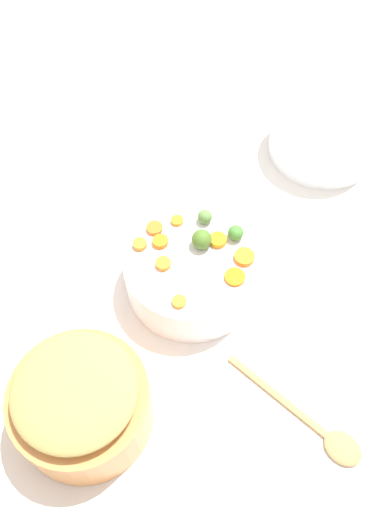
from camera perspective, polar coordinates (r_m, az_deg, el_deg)
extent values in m
cube|color=white|center=(1.12, 2.07, -2.87)|extent=(2.40, 2.40, 0.02)
cylinder|color=white|center=(1.07, 0.00, -1.73)|extent=(0.26, 0.26, 0.10)
cylinder|color=#CC8142|center=(0.96, -11.38, -15.25)|extent=(0.23, 0.23, 0.12)
ellipsoid|color=tan|center=(0.89, -12.27, -13.65)|extent=(0.20, 0.20, 0.04)
cylinder|color=orange|center=(1.06, -3.95, 2.95)|extent=(0.04, 0.04, 0.01)
cylinder|color=orange|center=(1.07, -1.58, 3.74)|extent=(0.03, 0.03, 0.01)
cylinder|color=orange|center=(1.01, -3.04, -0.81)|extent=(0.04, 0.04, 0.01)
cylinder|color=orange|center=(1.00, 4.53, -2.22)|extent=(0.04, 0.04, 0.01)
cylinder|color=orange|center=(0.97, -1.37, -4.82)|extent=(0.03, 0.03, 0.01)
cylinder|color=orange|center=(1.04, -5.51, 1.24)|extent=(0.04, 0.04, 0.01)
cylinder|color=orange|center=(1.04, -3.36, 1.53)|extent=(0.03, 0.03, 0.01)
cylinder|color=orange|center=(1.03, 5.53, -0.10)|extent=(0.05, 0.05, 0.01)
cylinder|color=orange|center=(1.04, 2.76, 1.69)|extent=(0.05, 0.05, 0.01)
sphere|color=#5B8741|center=(1.06, 1.23, 4.14)|extent=(0.03, 0.03, 0.03)
sphere|color=#4A7227|center=(1.03, 1.03, 1.77)|extent=(0.04, 0.04, 0.04)
sphere|color=#468733|center=(1.04, 4.62, 2.45)|extent=(0.03, 0.03, 0.03)
cube|color=#AA804C|center=(1.02, 9.15, -14.47)|extent=(0.19, 0.15, 0.01)
ellipsoid|color=#AA804C|center=(1.02, 15.58, -18.90)|extent=(0.09, 0.08, 0.01)
cylinder|color=white|center=(1.34, 13.79, 12.27)|extent=(0.25, 0.25, 0.10)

